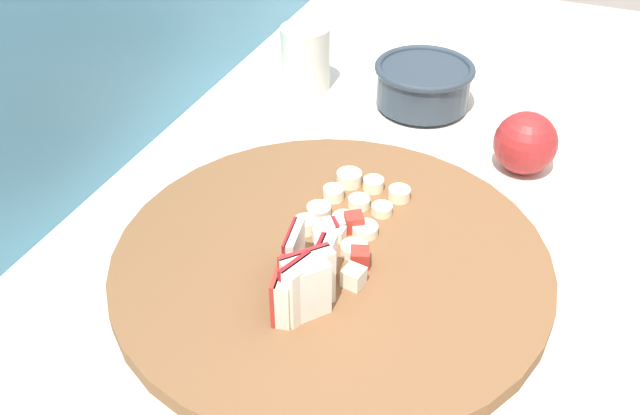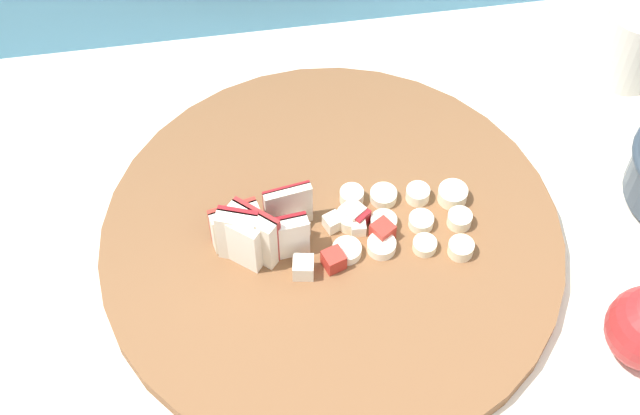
% 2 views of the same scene
% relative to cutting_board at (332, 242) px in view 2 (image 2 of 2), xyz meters
% --- Properties ---
extents(tile_backsplash, '(2.40, 0.04, 1.39)m').
position_rel_cutting_board_xyz_m(tile_backsplash, '(0.13, 0.33, -0.22)').
color(tile_backsplash, '#4C8EB2').
rests_on(tile_backsplash, ground).
extents(cutting_board, '(0.46, 0.46, 0.02)m').
position_rel_cutting_board_xyz_m(cutting_board, '(0.00, 0.00, 0.00)').
color(cutting_board, brown).
rests_on(cutting_board, tiled_countertop).
extents(apple_wedge_fan, '(0.10, 0.06, 0.06)m').
position_rel_cutting_board_xyz_m(apple_wedge_fan, '(-0.07, -0.00, 0.04)').
color(apple_wedge_fan, '#A32323').
rests_on(apple_wedge_fan, cutting_board).
extents(apple_dice_pile, '(0.11, 0.08, 0.02)m').
position_rel_cutting_board_xyz_m(apple_dice_pile, '(-0.00, -0.00, 0.02)').
color(apple_dice_pile, '#B22D23').
rests_on(apple_dice_pile, cutting_board).
extents(banana_slice_rows, '(0.15, 0.10, 0.02)m').
position_rel_cutting_board_xyz_m(banana_slice_rows, '(0.07, 0.01, 0.02)').
color(banana_slice_rows, white).
rests_on(banana_slice_rows, cutting_board).
extents(small_jar, '(0.07, 0.07, 0.09)m').
position_rel_cutting_board_xyz_m(small_jar, '(0.36, 0.18, 0.04)').
color(small_jar, beige).
rests_on(small_jar, tiled_countertop).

